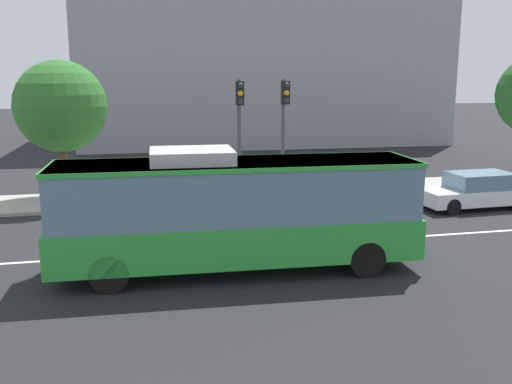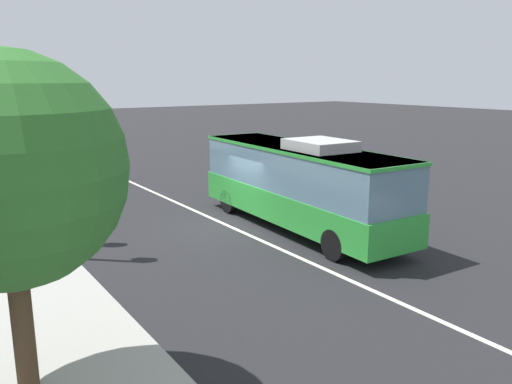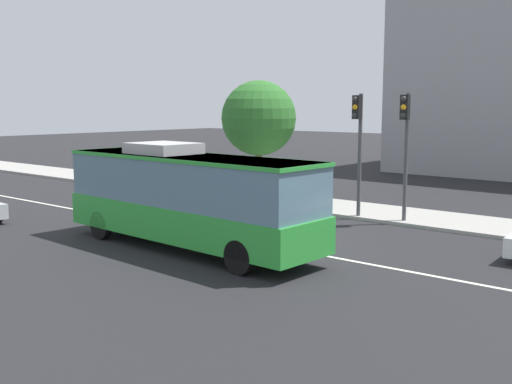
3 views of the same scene
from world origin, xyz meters
name	(u,v)px [view 3 (image 3 of 3)]	position (x,y,z in m)	size (l,w,h in m)	color
ground_plane	(270,246)	(0.00, 0.00, 0.00)	(160.00, 160.00, 0.00)	black
sidewalk_kerb	(380,213)	(0.00, 7.76, 0.07)	(80.00, 3.62, 0.14)	#9E9B93
lane_centre_line	(270,246)	(0.00, 0.00, 0.01)	(76.00, 0.16, 0.01)	silver
transit_bus	(187,195)	(-1.89, -2.01, 1.81)	(10.10, 2.95, 3.46)	green
traffic_light_near_corner	(358,134)	(-0.21, 6.09, 3.56)	(0.33, 0.62, 5.20)	#47474C
traffic_light_mid_block	(405,135)	(1.75, 6.34, 3.56)	(0.34, 0.62, 5.20)	#47474C
street_tree_kerbside_centre	(259,118)	(-7.43, 8.49, 4.07)	(3.86, 3.86, 6.02)	#4C3823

